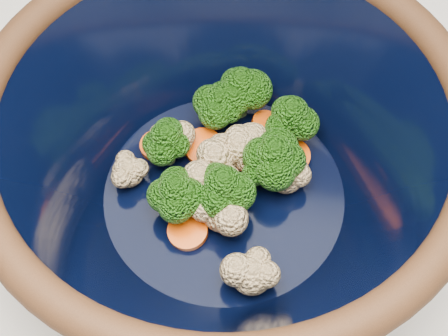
{
  "coord_description": "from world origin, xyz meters",
  "views": [
    {
      "loc": [
        -0.06,
        -0.18,
        1.37
      ],
      "look_at": [
        -0.1,
        0.07,
        0.97
      ],
      "focal_mm": 50.0,
      "sensor_mm": 36.0,
      "label": 1
    }
  ],
  "objects": [
    {
      "name": "mixing_bowl",
      "position": [
        -0.1,
        0.07,
        0.98
      ],
      "size": [
        0.44,
        0.44,
        0.15
      ],
      "rotation": [
        0.0,
        0.0,
        0.4
      ],
      "color": "black",
      "rests_on": "counter"
    },
    {
      "name": "vegetable_pile",
      "position": [
        -0.1,
        0.09,
        0.96
      ],
      "size": [
        0.16,
        0.19,
        0.06
      ],
      "color": "#608442",
      "rests_on": "mixing_bowl"
    }
  ]
}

